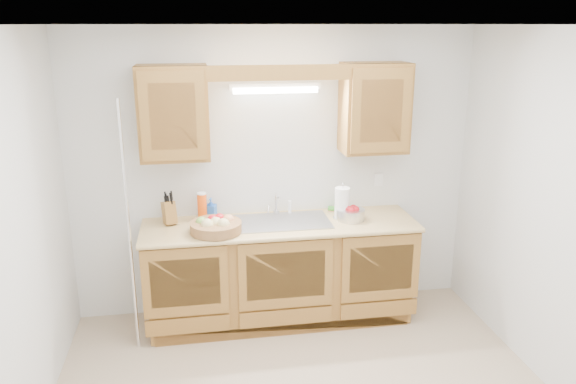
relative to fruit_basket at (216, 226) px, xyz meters
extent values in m
plane|color=white|center=(0.54, -1.06, 1.54)|extent=(3.50, 3.50, 0.00)
cube|color=silver|center=(0.54, 0.44, 0.29)|extent=(3.50, 0.02, 2.50)
cube|color=silver|center=(0.54, -2.56, 0.29)|extent=(3.50, 0.02, 2.50)
cube|color=silver|center=(-1.21, -1.06, 0.29)|extent=(0.02, 3.00, 2.50)
cube|color=silver|center=(2.29, -1.06, 0.29)|extent=(0.02, 3.00, 2.50)
cube|color=olive|center=(0.54, 0.14, -0.52)|extent=(2.20, 0.60, 0.86)
cube|color=tan|center=(0.54, 0.13, -0.08)|extent=(2.30, 0.63, 0.04)
cube|color=olive|center=(-0.29, 0.28, 0.87)|extent=(0.55, 0.33, 0.75)
cube|color=olive|center=(1.37, 0.28, 0.87)|extent=(0.55, 0.33, 0.75)
cube|color=olive|center=(0.54, 0.13, 1.18)|extent=(2.20, 0.05, 0.12)
cylinder|color=white|center=(0.54, 0.34, 1.02)|extent=(0.70, 0.05, 0.05)
cube|color=white|center=(0.54, 0.37, 1.05)|extent=(0.76, 0.06, 0.05)
cube|color=#9E9EA3|center=(0.54, 0.15, -0.05)|extent=(0.84, 0.46, 0.01)
cube|color=#9E9EA3|center=(0.33, 0.15, -0.14)|extent=(0.39, 0.40, 0.16)
cube|color=#9E9EA3|center=(0.75, 0.15, -0.14)|extent=(0.39, 0.40, 0.16)
cylinder|color=silver|center=(0.54, 0.35, -0.04)|extent=(0.06, 0.06, 0.04)
cylinder|color=silver|center=(0.54, 0.35, 0.04)|extent=(0.02, 0.02, 0.16)
cylinder|color=silver|center=(0.54, 0.30, 0.13)|extent=(0.02, 0.12, 0.02)
cylinder|color=white|center=(0.66, 0.35, 0.00)|extent=(0.03, 0.03, 0.12)
cylinder|color=silver|center=(-0.66, -0.12, 0.04)|extent=(0.03, 0.03, 2.00)
cube|color=white|center=(1.49, 0.43, 0.19)|extent=(0.08, 0.01, 0.12)
cylinder|color=olive|center=(0.00, 0.00, -0.01)|extent=(0.48, 0.48, 0.08)
sphere|color=#D8C67F|center=(-0.07, -0.05, 0.03)|extent=(0.10, 0.10, 0.10)
sphere|color=#D8C67F|center=(0.06, -0.06, 0.03)|extent=(0.10, 0.10, 0.10)
sphere|color=tan|center=(0.10, 0.04, 0.02)|extent=(0.10, 0.10, 0.10)
sphere|color=red|center=(-0.02, 0.07, 0.02)|extent=(0.09, 0.09, 0.09)
sphere|color=#72A53F|center=(-0.11, 0.03, 0.02)|extent=(0.09, 0.09, 0.09)
sphere|color=#D8C67F|center=(0.00, -0.01, 0.03)|extent=(0.10, 0.10, 0.10)
sphere|color=red|center=(0.03, 0.10, 0.02)|extent=(0.09, 0.09, 0.09)
cube|color=olive|center=(-0.37, 0.27, 0.04)|extent=(0.14, 0.18, 0.21)
cylinder|color=black|center=(-0.40, 0.25, 0.15)|extent=(0.02, 0.04, 0.08)
cylinder|color=black|center=(-0.37, 0.25, 0.15)|extent=(0.02, 0.04, 0.08)
cylinder|color=black|center=(-0.35, 0.25, 0.16)|extent=(0.02, 0.04, 0.08)
cylinder|color=black|center=(-0.39, 0.29, 0.16)|extent=(0.02, 0.04, 0.08)
cylinder|color=black|center=(-0.36, 0.29, 0.17)|extent=(0.02, 0.04, 0.08)
cylinder|color=black|center=(-0.40, 0.31, 0.17)|extent=(0.02, 0.04, 0.08)
cylinder|color=black|center=(-0.35, 0.31, 0.17)|extent=(0.02, 0.04, 0.08)
cylinder|color=#F8520D|center=(-0.10, 0.32, 0.06)|extent=(0.08, 0.08, 0.23)
cylinder|color=white|center=(-0.10, 0.32, 0.18)|extent=(0.08, 0.08, 0.01)
imported|color=blue|center=(-0.02, 0.35, 0.03)|extent=(0.11, 0.11, 0.18)
cube|color=#CC333F|center=(1.08, 0.38, -0.06)|extent=(0.14, 0.11, 0.01)
cube|color=green|center=(1.08, 0.38, -0.04)|extent=(0.14, 0.11, 0.02)
cylinder|color=silver|center=(1.08, 0.16, -0.05)|extent=(0.16, 0.16, 0.01)
cylinder|color=silver|center=(1.08, 0.16, 0.10)|extent=(0.02, 0.02, 0.31)
cylinder|color=white|center=(1.08, 0.16, 0.08)|extent=(0.14, 0.14, 0.26)
sphere|color=silver|center=(1.08, 0.16, 0.26)|extent=(0.02, 0.02, 0.02)
cylinder|color=silver|center=(1.15, 0.11, -0.01)|extent=(0.32, 0.32, 0.09)
sphere|color=red|center=(1.12, 0.11, 0.04)|extent=(0.07, 0.07, 0.07)
sphere|color=red|center=(1.17, 0.13, 0.04)|extent=(0.07, 0.07, 0.07)
sphere|color=red|center=(1.15, 0.08, 0.04)|extent=(0.07, 0.07, 0.07)
sphere|color=red|center=(1.18, 0.09, 0.04)|extent=(0.07, 0.07, 0.07)
camera|label=1|loc=(-0.13, -4.25, 1.55)|focal=35.00mm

